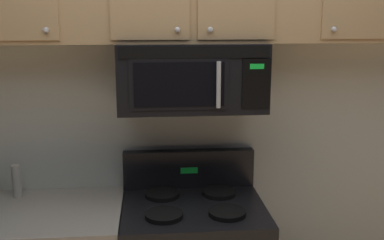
{
  "coord_description": "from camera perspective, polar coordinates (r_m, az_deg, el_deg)",
  "views": [
    {
      "loc": [
        -0.22,
        -1.92,
        1.9
      ],
      "look_at": [
        0.0,
        0.49,
        1.35
      ],
      "focal_mm": 44.22,
      "sensor_mm": 36.0,
      "label": 1
    }
  ],
  "objects": [
    {
      "name": "over_range_microwave",
      "position": [
        2.49,
        -0.11,
        5.31
      ],
      "size": [
        0.76,
        0.43,
        0.35
      ],
      "color": "black"
    },
    {
      "name": "pepper_mill",
      "position": [
        2.81,
        -20.39,
        -6.92
      ],
      "size": [
        0.05,
        0.05,
        0.18
      ],
      "primitive_type": "cylinder",
      "color": "#B7B2A8",
      "rests_on": "counter_segment"
    },
    {
      "name": "back_wall",
      "position": [
        2.78,
        -0.56,
        1.36
      ],
      "size": [
        5.2,
        0.1,
        2.7
      ],
      "primitive_type": "cube",
      "color": "silver",
      "rests_on": "ground_plane"
    }
  ]
}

